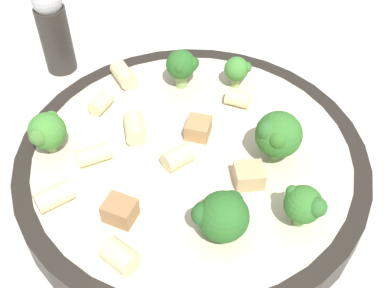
# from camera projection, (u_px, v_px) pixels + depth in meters

# --- Properties ---
(ground_plane) EXTENTS (2.00, 2.00, 0.00)m
(ground_plane) POSITION_uv_depth(u_px,v_px,m) (192.00, 176.00, 0.43)
(ground_plane) COLOR beige
(pasta_bowl) EXTENTS (0.30, 0.30, 0.03)m
(pasta_bowl) POSITION_uv_depth(u_px,v_px,m) (192.00, 162.00, 0.41)
(pasta_bowl) COLOR #28231E
(pasta_bowl) RESTS_ON ground_plane
(broccoli_floret_0) EXTENTS (0.03, 0.03, 0.04)m
(broccoli_floret_0) POSITION_uv_depth(u_px,v_px,m) (183.00, 65.00, 0.45)
(broccoli_floret_0) COLOR #93B766
(broccoli_floret_0) RESTS_ON pasta_bowl
(broccoli_floret_1) EXTENTS (0.04, 0.04, 0.04)m
(broccoli_floret_1) POSITION_uv_depth(u_px,v_px,m) (222.00, 215.00, 0.33)
(broccoli_floret_1) COLOR #9EC175
(broccoli_floret_1) RESTS_ON pasta_bowl
(broccoli_floret_2) EXTENTS (0.03, 0.03, 0.04)m
(broccoli_floret_2) POSITION_uv_depth(u_px,v_px,m) (47.00, 131.00, 0.39)
(broccoli_floret_2) COLOR #93B766
(broccoli_floret_2) RESTS_ON pasta_bowl
(broccoli_floret_3) EXTENTS (0.02, 0.02, 0.03)m
(broccoli_floret_3) POSITION_uv_depth(u_px,v_px,m) (238.00, 69.00, 0.45)
(broccoli_floret_3) COLOR #93B766
(broccoli_floret_3) RESTS_ON pasta_bowl
(broccoli_floret_4) EXTENTS (0.04, 0.04, 0.05)m
(broccoli_floret_4) POSITION_uv_depth(u_px,v_px,m) (278.00, 135.00, 0.38)
(broccoli_floret_4) COLOR #93B766
(broccoli_floret_4) RESTS_ON pasta_bowl
(broccoli_floret_5) EXTENTS (0.03, 0.03, 0.04)m
(broccoli_floret_5) POSITION_uv_depth(u_px,v_px,m) (303.00, 204.00, 0.34)
(broccoli_floret_5) COLOR #84AD60
(broccoli_floret_5) RESTS_ON pasta_bowl
(rigatoni_0) EXTENTS (0.02, 0.02, 0.02)m
(rigatoni_0) POSITION_uv_depth(u_px,v_px,m) (120.00, 256.00, 0.33)
(rigatoni_0) COLOR beige
(rigatoni_0) RESTS_ON pasta_bowl
(rigatoni_1) EXTENTS (0.02, 0.03, 0.02)m
(rigatoni_1) POSITION_uv_depth(u_px,v_px,m) (54.00, 196.00, 0.36)
(rigatoni_1) COLOR beige
(rigatoni_1) RESTS_ON pasta_bowl
(rigatoni_2) EXTENTS (0.03, 0.02, 0.01)m
(rigatoni_2) POSITION_uv_depth(u_px,v_px,m) (238.00, 99.00, 0.44)
(rigatoni_2) COLOR beige
(rigatoni_2) RESTS_ON pasta_bowl
(rigatoni_3) EXTENTS (0.03, 0.03, 0.02)m
(rigatoni_3) POSITION_uv_depth(u_px,v_px,m) (124.00, 75.00, 0.46)
(rigatoni_3) COLOR beige
(rigatoni_3) RESTS_ON pasta_bowl
(rigatoni_4) EXTENTS (0.02, 0.02, 0.01)m
(rigatoni_4) POSITION_uv_depth(u_px,v_px,m) (101.00, 103.00, 0.44)
(rigatoni_4) COLOR beige
(rigatoni_4) RESTS_ON pasta_bowl
(rigatoni_5) EXTENTS (0.02, 0.03, 0.01)m
(rigatoni_5) POSITION_uv_depth(u_px,v_px,m) (94.00, 155.00, 0.39)
(rigatoni_5) COLOR beige
(rigatoni_5) RESTS_ON pasta_bowl
(rigatoni_6) EXTENTS (0.02, 0.03, 0.02)m
(rigatoni_6) POSITION_uv_depth(u_px,v_px,m) (173.00, 154.00, 0.39)
(rigatoni_6) COLOR beige
(rigatoni_6) RESTS_ON pasta_bowl
(rigatoni_7) EXTENTS (0.03, 0.03, 0.02)m
(rigatoni_7) POSITION_uv_depth(u_px,v_px,m) (135.00, 128.00, 0.41)
(rigatoni_7) COLOR beige
(rigatoni_7) RESTS_ON pasta_bowl
(chicken_chunk_0) EXTENTS (0.03, 0.03, 0.02)m
(chicken_chunk_0) POSITION_uv_depth(u_px,v_px,m) (249.00, 176.00, 0.38)
(chicken_chunk_0) COLOR tan
(chicken_chunk_0) RESTS_ON pasta_bowl
(chicken_chunk_1) EXTENTS (0.03, 0.03, 0.02)m
(chicken_chunk_1) POSITION_uv_depth(u_px,v_px,m) (120.00, 211.00, 0.35)
(chicken_chunk_1) COLOR #A87A4C
(chicken_chunk_1) RESTS_ON pasta_bowl
(chicken_chunk_2) EXTENTS (0.03, 0.03, 0.02)m
(chicken_chunk_2) POSITION_uv_depth(u_px,v_px,m) (198.00, 128.00, 0.41)
(chicken_chunk_2) COLOR tan
(chicken_chunk_2) RESTS_ON pasta_bowl
(pepper_shaker) EXTENTS (0.03, 0.03, 0.10)m
(pepper_shaker) POSITION_uv_depth(u_px,v_px,m) (54.00, 29.00, 0.50)
(pepper_shaker) COLOR #332D28
(pepper_shaker) RESTS_ON ground_plane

